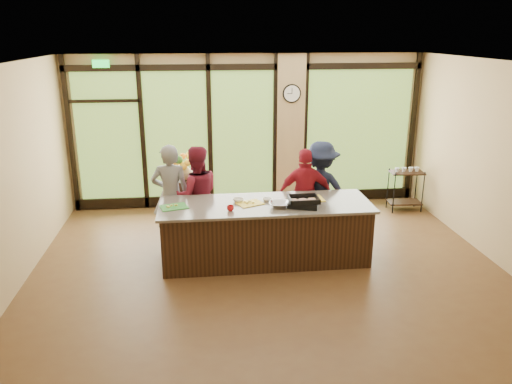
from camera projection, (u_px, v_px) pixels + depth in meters
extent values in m
plane|color=#56361E|center=(268.00, 267.00, 7.53)|extent=(7.00, 7.00, 0.00)
plane|color=white|center=(269.00, 63.00, 6.60)|extent=(7.00, 7.00, 0.00)
plane|color=tan|center=(248.00, 131.00, 9.90)|extent=(7.00, 0.00, 7.00)
plane|color=tan|center=(10.00, 180.00, 6.69)|extent=(0.00, 6.00, 6.00)
plane|color=tan|center=(500.00, 165.00, 7.45)|extent=(0.00, 6.00, 6.00)
cube|color=tan|center=(290.00, 131.00, 9.94)|extent=(0.55, 0.12, 3.00)
cube|color=black|center=(248.00, 67.00, 9.47)|extent=(6.90, 0.08, 0.12)
cube|color=black|center=(248.00, 198.00, 10.28)|extent=(6.90, 0.08, 0.20)
cube|color=#19D83F|center=(101.00, 64.00, 9.10)|extent=(0.30, 0.04, 0.14)
cube|color=#447227|center=(108.00, 137.00, 9.59)|extent=(1.20, 0.02, 2.50)
cube|color=#447227|center=(177.00, 136.00, 9.74)|extent=(1.20, 0.02, 2.50)
cube|color=#447227|center=(243.00, 134.00, 9.88)|extent=(1.20, 0.02, 2.50)
cube|color=#447227|center=(358.00, 132.00, 10.13)|extent=(2.10, 0.02, 2.50)
cube|color=black|center=(70.00, 136.00, 9.48)|extent=(0.08, 0.08, 3.00)
cube|color=black|center=(142.00, 134.00, 9.63)|extent=(0.08, 0.08, 3.00)
cube|color=black|center=(210.00, 133.00, 9.77)|extent=(0.08, 0.08, 3.00)
cube|color=black|center=(275.00, 131.00, 9.91)|extent=(0.08, 0.08, 3.00)
cube|color=black|center=(305.00, 131.00, 9.98)|extent=(0.08, 0.08, 3.00)
cube|color=black|center=(413.00, 128.00, 10.22)|extent=(0.08, 0.08, 3.00)
cube|color=black|center=(265.00, 233.00, 7.68)|extent=(3.10, 1.00, 0.88)
cube|color=#6F675B|center=(265.00, 205.00, 7.53)|extent=(3.20, 1.10, 0.04)
cylinder|color=black|center=(292.00, 93.00, 9.64)|extent=(0.36, 0.04, 0.36)
cylinder|color=white|center=(292.00, 94.00, 9.63)|extent=(0.31, 0.01, 0.31)
cube|color=black|center=(292.00, 91.00, 9.60)|extent=(0.01, 0.00, 0.11)
cube|color=black|center=(289.00, 94.00, 9.61)|extent=(0.09, 0.00, 0.01)
imported|color=slate|center=(171.00, 196.00, 8.09)|extent=(0.65, 0.46, 1.71)
imported|color=maroon|center=(196.00, 195.00, 8.19)|extent=(0.90, 0.75, 1.65)
imported|color=maroon|center=(305.00, 196.00, 8.29)|extent=(0.96, 0.47, 1.59)
imported|color=#181E36|center=(320.00, 190.00, 8.47)|extent=(1.23, 0.97, 1.66)
cube|color=black|center=(303.00, 204.00, 7.39)|extent=(0.53, 0.47, 0.08)
imported|color=silver|center=(279.00, 205.00, 7.37)|extent=(0.33, 0.33, 0.07)
cube|color=#318630|center=(174.00, 207.00, 7.36)|extent=(0.45, 0.39, 0.01)
cube|color=yellow|center=(250.00, 203.00, 7.51)|extent=(0.45, 0.40, 0.01)
cube|color=yellow|center=(309.00, 199.00, 7.71)|extent=(0.47, 0.37, 0.01)
imported|color=silver|center=(238.00, 200.00, 7.59)|extent=(0.17, 0.17, 0.05)
imported|color=silver|center=(267.00, 200.00, 7.63)|extent=(0.14, 0.14, 0.04)
imported|color=silver|center=(292.00, 197.00, 7.75)|extent=(0.16, 0.16, 0.04)
imported|color=red|center=(230.00, 208.00, 7.21)|extent=(0.13, 0.13, 0.08)
cube|color=black|center=(187.00, 203.00, 9.00)|extent=(0.46, 0.46, 0.89)
imported|color=#9A8454|center=(186.00, 171.00, 8.82)|extent=(0.28, 0.28, 0.28)
cube|color=black|center=(404.00, 202.00, 9.90)|extent=(0.66, 0.41, 0.03)
cube|color=black|center=(407.00, 172.00, 9.71)|extent=(0.66, 0.41, 0.03)
cylinder|color=black|center=(394.00, 193.00, 9.64)|extent=(0.02, 0.02, 0.82)
cylinder|color=black|center=(423.00, 192.00, 9.70)|extent=(0.02, 0.02, 0.82)
cylinder|color=black|center=(388.00, 188.00, 9.95)|extent=(0.02, 0.02, 0.82)
cylinder|color=black|center=(416.00, 187.00, 10.01)|extent=(0.02, 0.02, 0.82)
imported|color=silver|center=(397.00, 170.00, 9.67)|extent=(0.10, 0.10, 0.08)
imported|color=silver|center=(404.00, 170.00, 9.69)|extent=(0.10, 0.10, 0.08)
imported|color=silver|center=(411.00, 169.00, 9.70)|extent=(0.10, 0.10, 0.08)
imported|color=silver|center=(417.00, 169.00, 9.72)|extent=(0.10, 0.10, 0.08)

